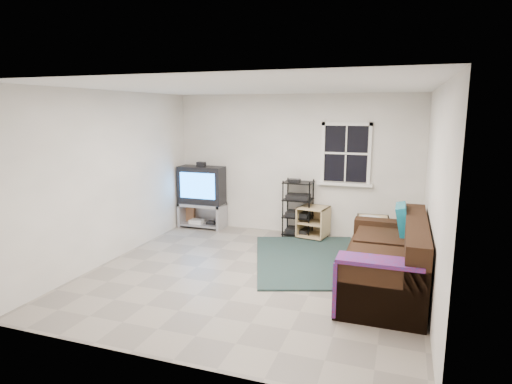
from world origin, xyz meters
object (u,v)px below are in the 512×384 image
at_px(tv_unit, 202,192).
at_px(av_rack, 298,212).
at_px(side_table_left, 314,221).
at_px(side_table_right, 372,231).
at_px(sofa, 388,263).

bearing_deg(tv_unit, av_rack, 1.02).
bearing_deg(tv_unit, side_table_left, 0.47).
xyz_separation_m(av_rack, side_table_left, (0.31, -0.02, -0.15)).
bearing_deg(side_table_right, av_rack, 162.95).
xyz_separation_m(side_table_left, side_table_right, (1.06, -0.40, 0.02)).
bearing_deg(sofa, tv_unit, 151.72).
relative_size(side_table_left, side_table_right, 0.99).
distance_m(side_table_left, sofa, 2.40).
height_order(av_rack, side_table_right, av_rack).
xyz_separation_m(av_rack, sofa, (1.68, -1.99, -0.10)).
distance_m(tv_unit, side_table_left, 2.29).
xyz_separation_m(tv_unit, side_table_left, (2.25, 0.02, -0.41)).
xyz_separation_m(side_table_left, sofa, (1.37, -1.97, 0.05)).
height_order(tv_unit, side_table_right, tv_unit).
bearing_deg(av_rack, side_table_left, -2.98).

